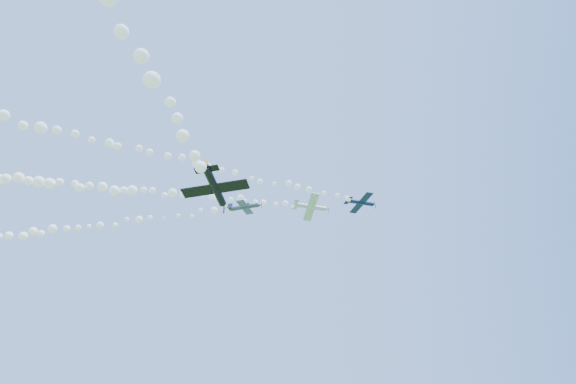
{
  "coord_description": "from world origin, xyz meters",
  "views": [
    {
      "loc": [
        1.28,
        -68.81,
        2.4
      ],
      "look_at": [
        0.46,
        -4.67,
        47.29
      ],
      "focal_mm": 30.0,
      "sensor_mm": 36.0,
      "label": 1
    }
  ],
  "objects_px": {
    "plane_white": "(311,207)",
    "plane_black": "(215,188)",
    "plane_grey": "(245,207)",
    "plane_navy": "(361,203)"
  },
  "relations": [
    {
      "from": "plane_white",
      "to": "plane_black",
      "type": "bearing_deg",
      "value": -126.85
    },
    {
      "from": "plane_black",
      "to": "plane_grey",
      "type": "bearing_deg",
      "value": 6.66
    },
    {
      "from": "plane_navy",
      "to": "plane_black",
      "type": "height_order",
      "value": "plane_navy"
    },
    {
      "from": "plane_navy",
      "to": "plane_grey",
      "type": "bearing_deg",
      "value": 167.67
    },
    {
      "from": "plane_white",
      "to": "plane_grey",
      "type": "height_order",
      "value": "plane_white"
    },
    {
      "from": "plane_grey",
      "to": "plane_black",
      "type": "relative_size",
      "value": 0.75
    },
    {
      "from": "plane_navy",
      "to": "plane_white",
      "type": "bearing_deg",
      "value": 142.39
    },
    {
      "from": "plane_black",
      "to": "plane_navy",
      "type": "bearing_deg",
      "value": -31.4
    },
    {
      "from": "plane_navy",
      "to": "plane_grey",
      "type": "height_order",
      "value": "plane_navy"
    },
    {
      "from": "plane_white",
      "to": "plane_grey",
      "type": "xyz_separation_m",
      "value": [
        -11.58,
        -6.25,
        -4.04
      ]
    }
  ]
}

